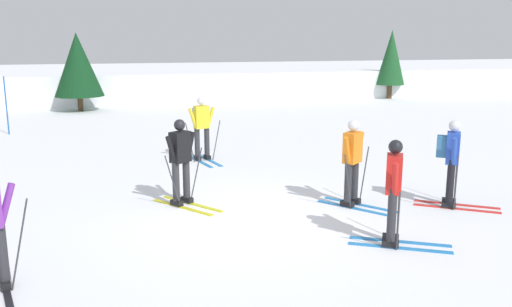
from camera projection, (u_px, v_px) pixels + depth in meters
The scene contains 10 objects.
ground_plane at pixel (243, 219), 9.86m from camera, with size 120.00×120.00×0.00m, color white.
far_snow_ridge at pixel (161, 84), 29.04m from camera, with size 80.00×6.27×1.46m, color white.
skier_blue at pixel (451, 159), 10.39m from camera, with size 1.53×1.20×1.71m.
skier_orange at pixel (353, 160), 10.43m from camera, with size 1.29×1.48×1.71m.
skier_red at pixel (394, 190), 8.45m from camera, with size 1.58×1.09×1.71m.
skier_yellow at pixel (201, 125), 14.36m from camera, with size 0.98×1.64×1.71m.
skier_black at pixel (181, 160), 10.49m from camera, with size 1.27×1.49×1.71m.
trail_marker_pole at pixel (6, 106), 18.16m from camera, with size 0.05×0.05×1.96m, color #1E56AD.
conifer_far_left at pixel (391, 58), 28.47m from camera, with size 1.51×1.51×3.60m.
conifer_far_right at pixel (78, 65), 23.66m from camera, with size 2.13×2.13×3.44m.
Camera 1 is at (-2.03, -9.16, 3.27)m, focal length 37.84 mm.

